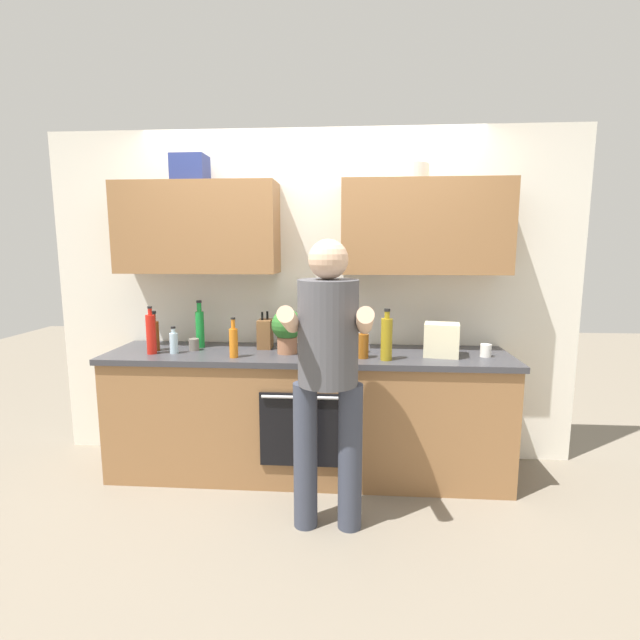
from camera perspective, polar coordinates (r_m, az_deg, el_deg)
The scene contains 17 objects.
ground_plane at distance 3.63m, azimuth -1.50°, elevation -17.98°, with size 12.00×12.00×0.00m, color #756B5B.
back_wall_unit at distance 3.51m, azimuth -1.18°, elevation 6.55°, with size 4.00×0.38×2.50m.
counter at distance 3.44m, azimuth -1.53°, elevation -11.28°, with size 2.84×0.67×0.90m.
person_standing at distance 2.63m, azimuth 0.97°, elevation -5.25°, with size 0.49×0.45×1.68m.
bottle_soy at distance 3.26m, azimuth 3.75°, elevation -1.83°, with size 0.08×0.08×0.33m.
bottle_vinegar at distance 3.56m, azimuth -19.60°, elevation -1.63°, with size 0.08×0.08×0.29m.
bottle_syrup at distance 3.15m, azimuth 5.27°, elevation -3.06°, with size 0.07×0.07×0.22m.
bottle_soda at distance 3.57m, azimuth -14.42°, elevation -0.89°, with size 0.06×0.06×0.35m.
bottle_oil at distance 3.10m, azimuth 8.11°, elevation -2.20°, with size 0.08×0.08×0.34m.
bottle_hotsauce at distance 3.46m, azimuth -19.89°, elevation -1.56°, with size 0.07×0.07×0.33m.
bottle_water at distance 3.43m, azimuth -17.39°, elevation -2.60°, with size 0.06×0.06×0.19m.
bottle_juice at distance 3.20m, azimuth -10.49°, elevation -2.59°, with size 0.06×0.06×0.27m.
cup_coffee at distance 3.38m, azimuth 19.54°, elevation -3.52°, with size 0.07×0.07×0.09m, color white.
cup_stoneware at distance 3.50m, azimuth -15.11°, elevation -2.90°, with size 0.07×0.07×0.09m, color slate.
knife_block at distance 3.47m, azimuth -6.70°, elevation -1.68°, with size 0.10×0.14×0.27m.
potted_herb at distance 3.27m, azimuth -4.04°, elevation -1.02°, with size 0.22×0.22×0.31m.
grocery_bag_rice at distance 3.29m, azimuth 14.58°, elevation -2.35°, with size 0.23×0.18×0.23m, color beige.
Camera 1 is at (0.32, -3.22, 1.64)m, focal length 26.26 mm.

